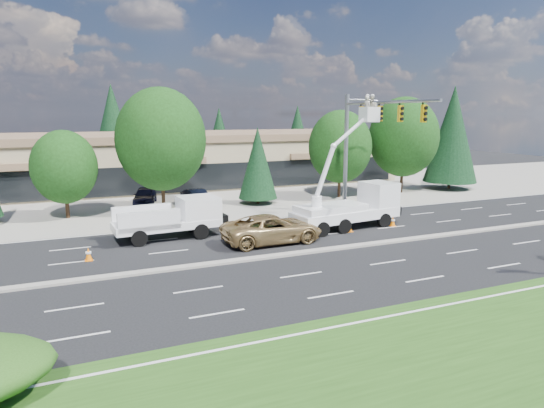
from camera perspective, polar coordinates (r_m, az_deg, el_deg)
name	(u,v)px	position (r m, az deg, el deg)	size (l,w,h in m)	color
ground	(274,257)	(26.04, 0.28, -6.25)	(140.00, 140.00, 0.00)	black
concrete_apron	(187,198)	(44.63, -10.03, 0.68)	(140.00, 22.00, 0.01)	gray
grass_verge	(452,376)	(15.90, 20.41, -18.39)	(140.00, 10.00, 0.01)	#224714
road_median	(274,256)	(26.02, 0.28, -6.13)	(120.00, 0.55, 0.12)	gray
strip_mall	(164,158)	(53.96, -12.59, 5.30)	(50.40, 15.40, 5.50)	tan
tree_front_c	(64,167)	(38.04, -23.26, 4.01)	(4.64, 4.64, 6.43)	#332114
tree_front_d	(161,139)	(38.53, -12.93, 7.43)	(6.91, 6.91, 9.58)	#332114
tree_front_e	(258,163)	(40.90, -1.69, 4.85)	(3.28, 3.28, 6.47)	#332114
tree_front_f	(340,147)	(44.37, 8.02, 6.70)	(5.70, 5.70, 7.91)	#332114
tree_front_g	(404,137)	(48.32, 15.23, 7.61)	(6.61, 6.61, 9.17)	#332114
tree_front_h	(452,134)	(52.25, 20.45, 7.71)	(5.24, 5.24, 10.32)	#332114
tree_back_b	(113,126)	(65.14, -18.22, 8.74)	(5.73, 5.73, 11.30)	#332114
tree_back_c	(219,136)	(67.92, -6.21, 7.94)	(4.27, 4.27, 8.41)	#332114
tree_back_d	(297,133)	(72.35, 3.00, 8.31)	(4.46, 4.46, 8.80)	#332114
signal_mast	(363,135)	(35.99, 10.61, 8.03)	(2.76, 10.16, 9.00)	gray
utility_pickup	(175,222)	(30.39, -11.39, -2.05)	(6.51, 2.83, 2.44)	white
bucket_truck	(353,200)	(32.83, 9.56, 0.43)	(7.85, 3.23, 8.81)	white
traffic_cone_a	(88,254)	(27.10, -20.78, -5.54)	(0.40, 0.40, 0.70)	orange
traffic_cone_b	(240,236)	(29.05, -3.82, -3.80)	(0.40, 0.40, 0.70)	orange
traffic_cone_c	(265,233)	(29.75, -0.80, -3.43)	(0.40, 0.40, 0.70)	orange
traffic_cone_d	(349,227)	(31.82, 9.09, -2.64)	(0.40, 0.40, 0.70)	orange
traffic_cone_e	(393,221)	(33.97, 14.02, -1.99)	(0.40, 0.40, 0.70)	orange
minivan	(272,229)	(28.72, 0.02, -2.93)	(2.77, 6.02, 1.67)	tan
parked_car_west	(145,196)	(42.33, -14.73, 0.96)	(1.73, 4.30, 1.46)	black
parked_car_east	(197,198)	(40.76, -8.78, 0.74)	(1.43, 4.09, 1.35)	black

